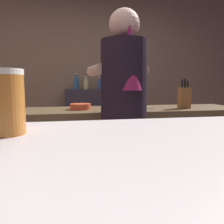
# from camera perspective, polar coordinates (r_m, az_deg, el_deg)

# --- Properties ---
(wall_back) EXTENTS (5.20, 0.10, 2.70)m
(wall_back) POSITION_cam_1_polar(r_m,az_deg,el_deg) (3.64, -6.75, 10.16)
(wall_back) COLOR #93775D
(wall_back) RESTS_ON ground
(prep_counter) EXTENTS (2.10, 0.60, 0.93)m
(prep_counter) POSITION_cam_1_polar(r_m,az_deg,el_deg) (2.21, 5.94, -11.05)
(prep_counter) COLOR brown
(prep_counter) RESTS_ON ground
(back_shelf) EXTENTS (0.76, 0.36, 1.09)m
(back_shelf) POSITION_cam_1_polar(r_m,az_deg,el_deg) (3.41, -5.64, -3.18)
(back_shelf) COLOR #37303C
(back_shelf) RESTS_ON ground
(bartender) EXTENTS (0.46, 0.53, 1.69)m
(bartender) POSITION_cam_1_polar(r_m,az_deg,el_deg) (1.61, 3.18, 1.00)
(bartender) COLOR #312836
(bartender) RESTS_ON ground
(knife_block) EXTENTS (0.10, 0.08, 0.28)m
(knife_block) POSITION_cam_1_polar(r_m,az_deg,el_deg) (2.19, 18.52, 3.67)
(knife_block) COLOR #925A2E
(knife_block) RESTS_ON prep_counter
(mixing_bowl) EXTENTS (0.19, 0.19, 0.05)m
(mixing_bowl) POSITION_cam_1_polar(r_m,az_deg,el_deg) (2.02, -8.32, 1.44)
(mixing_bowl) COLOR #D5502D
(mixing_bowl) RESTS_ON prep_counter
(chefs_knife) EXTENTS (0.24, 0.04, 0.01)m
(chefs_knife) POSITION_cam_1_polar(r_m,az_deg,el_deg) (2.08, 7.95, 1.00)
(chefs_knife) COLOR silver
(chefs_knife) RESTS_ON prep_counter
(pint_glass_far) EXTENTS (0.08, 0.08, 0.14)m
(pint_glass_far) POSITION_cam_1_polar(r_m,az_deg,el_deg) (0.51, -26.34, 2.36)
(pint_glass_far) COLOR #C9752E
(pint_glass_far) RESTS_ON bar_counter
(bottle_vinegar) EXTENTS (0.07, 0.07, 0.18)m
(bottle_vinegar) POSITION_cam_1_polar(r_m,az_deg,el_deg) (3.33, -3.28, 7.25)
(bottle_vinegar) COLOR #385192
(bottle_vinegar) RESTS_ON back_shelf
(bottle_soy) EXTENTS (0.08, 0.08, 0.22)m
(bottle_soy) POSITION_cam_1_polar(r_m,az_deg,el_deg) (3.35, -6.84, 7.46)
(bottle_soy) COLOR #CBD085
(bottle_soy) RESTS_ON back_shelf
(bottle_hot_sauce) EXTENTS (0.07, 0.07, 0.24)m
(bottle_hot_sauce) POSITION_cam_1_polar(r_m,az_deg,el_deg) (3.34, -9.36, 7.51)
(bottle_hot_sauce) COLOR #2F629C
(bottle_hot_sauce) RESTS_ON back_shelf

